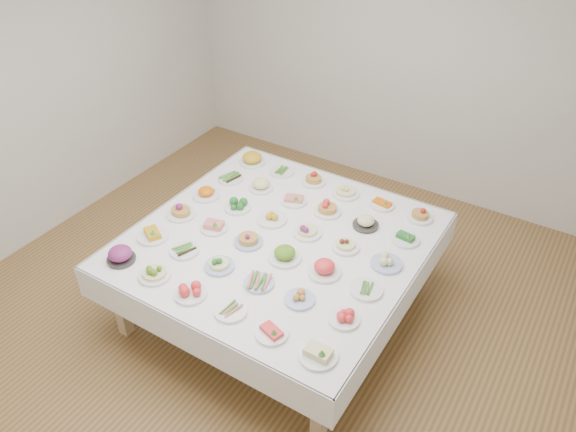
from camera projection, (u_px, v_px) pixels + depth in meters
The scene contains 38 objects.
room_envelope at pixel (260, 114), 3.79m from camera, with size 5.02×5.02×2.81m.
display_table at pixel (278, 245), 4.47m from camera, with size 2.20×2.20×0.75m.
dish_0 at pixel (120, 253), 4.18m from camera, with size 0.26×0.26×0.14m.
dish_1 at pixel (154, 270), 4.04m from camera, with size 0.24×0.24×0.14m.
dish_2 at pixel (190, 290), 3.89m from camera, with size 0.23×0.23×0.11m.
dish_3 at pixel (231, 310), 3.78m from camera, with size 0.22×0.22×0.05m.
dish_4 at pixel (272, 331), 3.60m from camera, with size 0.22×0.22×0.09m.
dish_5 at pixel (318, 351), 3.45m from camera, with size 0.25×0.25×0.12m.
dish_6 at pixel (152, 233), 4.42m from camera, with size 0.25×0.25×0.11m.
dish_7 at pixel (184, 250), 4.29m from camera, with size 0.22×0.22×0.05m.
dish_8 at pixel (219, 261), 4.12m from camera, with size 0.23×0.23×0.13m.
dish_9 at pixel (259, 282), 3.99m from camera, with size 0.23×0.22×0.06m.
dish_10 at pixel (300, 297), 3.86m from camera, with size 0.21×0.21×0.08m.
dish_11 at pixel (344, 316), 3.70m from camera, with size 0.21×0.21×0.09m.
dish_12 at pixel (181, 209), 4.65m from camera, with size 0.24×0.24×0.15m.
dish_13 at pixel (214, 225), 4.51m from camera, with size 0.22×0.22×0.10m.
dish_14 at pixel (248, 238), 4.36m from camera, with size 0.23×0.23×0.12m.
dish_15 at pixel (285, 253), 4.20m from camera, with size 0.25×0.25×0.13m.
dish_16 at pixel (324, 267), 4.07m from camera, with size 0.25×0.25×0.13m.
dish_17 at pixel (366, 289), 3.94m from camera, with size 0.23×0.23×0.05m.
dish_18 at pixel (206, 191), 4.89m from camera, with size 0.24×0.24×0.13m.
dish_19 at pixel (237, 205), 4.74m from camera, with size 0.22×0.22×0.10m.
dish_20 at pixel (272, 217), 4.61m from camera, with size 0.25×0.25×0.09m.
dish_21 at pixel (307, 228), 4.45m from camera, with size 0.25×0.25×0.13m.
dish_22 at pixel (346, 244), 4.31m from camera, with size 0.22×0.22×0.11m.
dish_23 at pixel (387, 261), 4.16m from camera, with size 0.24×0.24×0.09m.
dish_24 at pixel (231, 177), 5.13m from camera, with size 0.26×0.23×0.06m.
dish_25 at pixel (261, 185), 4.99m from camera, with size 0.21×0.21×0.11m.
dish_26 at pixel (294, 198), 4.83m from camera, with size 0.23×0.23×0.09m.
dish_27 at pixel (328, 206), 4.68m from camera, with size 0.25×0.24×0.14m.
dish_28 at pixel (366, 221), 4.54m from camera, with size 0.21×0.21×0.11m.
dish_29 at pixel (405, 238), 4.40m from camera, with size 0.22×0.22×0.09m.
dish_30 at pixel (252, 157), 5.34m from camera, with size 0.24×0.24×0.15m.
dish_31 at pixel (282, 171), 5.23m from camera, with size 0.23×0.23×0.05m.
dish_32 at pixel (314, 178), 5.07m from camera, with size 0.22×0.22×0.12m.
dish_33 at pixel (346, 189), 4.91m from camera, with size 0.24×0.24×0.13m.
dish_34 at pixel (382, 203), 4.78m from camera, with size 0.21×0.21×0.09m.
dish_35 at pixel (420, 214), 4.62m from camera, with size 0.21×0.21×0.11m.
Camera 1 is at (2.01, -2.84, 3.50)m, focal length 35.00 mm.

